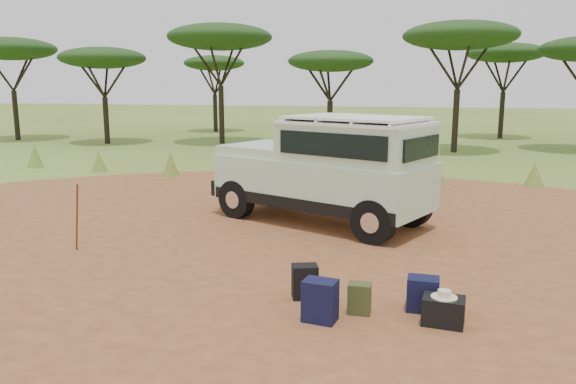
% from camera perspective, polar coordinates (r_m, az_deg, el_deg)
% --- Properties ---
extents(ground, '(140.00, 140.00, 0.00)m').
position_cam_1_polar(ground, '(10.46, -1.03, -6.79)').
color(ground, '#5F6A25').
rests_on(ground, ground).
extents(dirt_clearing, '(23.00, 23.00, 0.01)m').
position_cam_1_polar(dirt_clearing, '(10.45, -1.03, -6.76)').
color(dirt_clearing, '#945A30').
rests_on(dirt_clearing, ground).
extents(grass_fringe, '(36.60, 1.60, 0.90)m').
position_cam_1_polar(grass_fringe, '(18.67, 5.95, 2.33)').
color(grass_fringe, '#5F6A25').
rests_on(grass_fringe, ground).
extents(acacia_treeline, '(46.70, 13.20, 6.26)m').
position_cam_1_polar(acacia_treeline, '(29.55, 10.33, 14.06)').
color(acacia_treeline, black).
rests_on(acacia_treeline, ground).
extents(safari_vehicle, '(5.44, 3.89, 2.49)m').
position_cam_1_polar(safari_vehicle, '(12.86, 4.06, 2.06)').
color(safari_vehicle, '#B5D2B3').
rests_on(safari_vehicle, ground).
extents(walking_staff, '(0.29, 0.23, 1.35)m').
position_cam_1_polar(walking_staff, '(11.42, -20.65, -2.47)').
color(walking_staff, brown).
rests_on(walking_staff, ground).
extents(backpack_black, '(0.45, 0.39, 0.52)m').
position_cam_1_polar(backpack_black, '(8.54, 1.72, -9.10)').
color(backpack_black, black).
rests_on(backpack_black, ground).
extents(backpack_navy, '(0.49, 0.38, 0.58)m').
position_cam_1_polar(backpack_navy, '(7.75, 3.28, -10.99)').
color(backpack_navy, black).
rests_on(backpack_navy, ground).
extents(backpack_olive, '(0.32, 0.24, 0.44)m').
position_cam_1_polar(backpack_olive, '(8.06, 7.27, -10.71)').
color(backpack_olive, '#39431F').
rests_on(backpack_olive, ground).
extents(duffel_navy, '(0.45, 0.34, 0.49)m').
position_cam_1_polar(duffel_navy, '(8.31, 13.53, -10.07)').
color(duffel_navy, black).
rests_on(duffel_navy, ground).
extents(hard_case, '(0.58, 0.45, 0.38)m').
position_cam_1_polar(hard_case, '(7.95, 15.51, -11.58)').
color(hard_case, black).
rests_on(hard_case, ground).
extents(stuff_sack, '(0.32, 0.32, 0.27)m').
position_cam_1_polar(stuff_sack, '(7.86, 2.71, -11.92)').
color(stuff_sack, black).
rests_on(stuff_sack, ground).
extents(safari_hat, '(0.35, 0.35, 0.10)m').
position_cam_1_polar(safari_hat, '(7.87, 15.59, -10.03)').
color(safari_hat, beige).
rests_on(safari_hat, hard_case).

